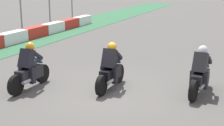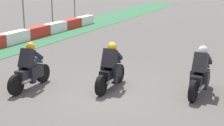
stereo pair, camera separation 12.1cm
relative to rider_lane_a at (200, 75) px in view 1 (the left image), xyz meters
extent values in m
plane|color=#514F4A|center=(-0.80, 2.62, -0.62)|extent=(120.00, 120.00, 0.00)
cube|color=white|center=(4.20, 10.59, -0.30)|extent=(1.96, 0.60, 0.64)
cube|color=red|center=(6.21, 10.59, -0.30)|extent=(1.96, 0.60, 0.64)
cube|color=white|center=(8.21, 10.59, -0.30)|extent=(1.96, 0.60, 0.64)
cube|color=red|center=(10.21, 10.59, -0.30)|extent=(1.96, 0.60, 0.64)
cube|color=white|center=(12.21, 10.59, -0.30)|extent=(1.96, 0.60, 0.64)
cylinder|color=slate|center=(7.37, 12.43, 0.57)|extent=(0.10, 0.10, 2.39)
cylinder|color=slate|center=(10.64, 12.43, 0.57)|extent=(0.10, 0.10, 2.39)
cylinder|color=slate|center=(13.91, 12.43, 0.57)|extent=(0.10, 0.10, 2.39)
cylinder|color=black|center=(0.70, -0.07, -0.30)|extent=(0.65, 0.20, 0.64)
cylinder|color=black|center=(-0.69, 0.07, -0.30)|extent=(0.65, 0.20, 0.64)
cube|color=black|center=(0.00, 0.00, -0.12)|extent=(1.13, 0.43, 0.40)
ellipsoid|color=black|center=(0.10, -0.01, 0.18)|extent=(0.51, 0.35, 0.24)
cube|color=red|center=(-0.50, 0.05, -0.10)|extent=(0.08, 0.17, 0.08)
cylinder|color=#A5A5AD|center=(-0.36, -0.12, -0.25)|extent=(0.43, 0.14, 0.10)
cube|color=#28282B|center=(-0.10, 0.01, 0.40)|extent=(0.52, 0.45, 0.66)
sphere|color=silver|center=(0.12, -0.01, 0.74)|extent=(0.33, 0.33, 0.30)
cube|color=#429254|center=(0.50, -0.05, 0.22)|extent=(0.18, 0.27, 0.23)
cube|color=#28282B|center=(-0.10, 0.21, -0.12)|extent=(0.19, 0.16, 0.52)
cube|color=#28282B|center=(-0.14, -0.19, -0.12)|extent=(0.19, 0.16, 0.52)
cube|color=#28282B|center=(0.30, 0.15, 0.42)|extent=(0.39, 0.14, 0.31)
cube|color=#28282B|center=(0.26, -0.21, 0.42)|extent=(0.39, 0.14, 0.31)
cylinder|color=black|center=(0.11, 2.73, -0.30)|extent=(0.64, 0.14, 0.64)
cylinder|color=black|center=(-1.29, 2.73, -0.30)|extent=(0.64, 0.14, 0.64)
cube|color=black|center=(-0.59, 2.73, -0.12)|extent=(1.10, 0.32, 0.40)
ellipsoid|color=black|center=(-0.49, 2.73, 0.18)|extent=(0.48, 0.30, 0.24)
cube|color=red|center=(-1.10, 2.73, -0.10)|extent=(0.06, 0.16, 0.08)
cylinder|color=#A5A5AD|center=(-0.94, 2.57, -0.25)|extent=(0.42, 0.10, 0.10)
cube|color=black|center=(-0.69, 2.73, 0.40)|extent=(0.48, 0.40, 0.66)
sphere|color=orange|center=(-0.47, 2.73, 0.74)|extent=(0.30, 0.30, 0.30)
cube|color=slate|center=(-0.09, 2.73, 0.22)|extent=(0.15, 0.26, 0.23)
cube|color=black|center=(-0.71, 2.93, -0.12)|extent=(0.18, 0.14, 0.52)
cube|color=black|center=(-0.71, 2.53, -0.12)|extent=(0.18, 0.14, 0.52)
cube|color=black|center=(-0.31, 2.91, 0.42)|extent=(0.39, 0.10, 0.31)
cube|color=black|center=(-0.31, 2.55, 0.42)|extent=(0.39, 0.10, 0.31)
cylinder|color=black|center=(-0.92, 5.12, -0.30)|extent=(0.64, 0.14, 0.64)
cylinder|color=black|center=(-2.32, 5.12, -0.30)|extent=(0.64, 0.14, 0.64)
cube|color=black|center=(-1.62, 5.12, -0.12)|extent=(1.10, 0.32, 0.40)
ellipsoid|color=black|center=(-1.52, 5.12, 0.18)|extent=(0.48, 0.30, 0.24)
cube|color=red|center=(-2.13, 5.12, -0.10)|extent=(0.06, 0.16, 0.08)
cylinder|color=#A5A5AD|center=(-1.97, 4.96, -0.25)|extent=(0.42, 0.10, 0.10)
cube|color=black|center=(-1.72, 5.12, 0.40)|extent=(0.49, 0.40, 0.66)
sphere|color=orange|center=(-1.50, 5.12, 0.74)|extent=(0.30, 0.30, 0.30)
cube|color=slate|center=(-1.12, 5.12, 0.22)|extent=(0.16, 0.26, 0.23)
cube|color=black|center=(-1.74, 5.32, -0.12)|extent=(0.18, 0.14, 0.52)
cube|color=black|center=(-1.74, 4.92, -0.12)|extent=(0.18, 0.14, 0.52)
cube|color=black|center=(-1.34, 5.30, 0.42)|extent=(0.39, 0.10, 0.31)
cube|color=black|center=(-1.34, 4.94, 0.42)|extent=(0.39, 0.10, 0.31)
camera|label=1|loc=(-9.92, -1.30, 2.88)|focal=52.94mm
camera|label=2|loc=(-9.87, -1.41, 2.88)|focal=52.94mm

